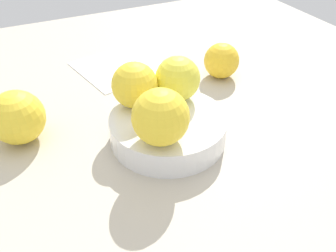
{
  "coord_description": "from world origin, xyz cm",
  "views": [
    {
      "loc": [
        -37.06,
        17.72,
        32.86
      ],
      "look_at": [
        0.0,
        0.0,
        2.25
      ],
      "focal_mm": 38.81,
      "sensor_mm": 36.0,
      "label": 1
    }
  ],
  "objects_px": {
    "fruit_bowl": "(168,129)",
    "folded_napkin": "(119,66)",
    "orange_in_bowl_0": "(135,85)",
    "orange_in_bowl_2": "(178,79)",
    "orange_in_bowl_1": "(161,117)",
    "orange_loose_1": "(222,61)",
    "orange_loose_0": "(17,117)"
  },
  "relations": [
    {
      "from": "fruit_bowl",
      "to": "orange_loose_1",
      "type": "xyz_separation_m",
      "value": [
        0.13,
        -0.17,
        0.01
      ]
    },
    {
      "from": "orange_in_bowl_0",
      "to": "orange_loose_0",
      "type": "xyz_separation_m",
      "value": [
        0.04,
        0.16,
        -0.03
      ]
    },
    {
      "from": "fruit_bowl",
      "to": "orange_loose_0",
      "type": "distance_m",
      "value": 0.21
    },
    {
      "from": "orange_in_bowl_1",
      "to": "orange_loose_1",
      "type": "height_order",
      "value": "orange_in_bowl_1"
    },
    {
      "from": "fruit_bowl",
      "to": "folded_napkin",
      "type": "height_order",
      "value": "fruit_bowl"
    },
    {
      "from": "fruit_bowl",
      "to": "orange_loose_0",
      "type": "bearing_deg",
      "value": 64.81
    },
    {
      "from": "orange_in_bowl_2",
      "to": "orange_loose_1",
      "type": "xyz_separation_m",
      "value": [
        0.09,
        -0.13,
        -0.04
      ]
    },
    {
      "from": "orange_in_bowl_0",
      "to": "orange_loose_1",
      "type": "distance_m",
      "value": 0.21
    },
    {
      "from": "orange_in_bowl_0",
      "to": "orange_in_bowl_1",
      "type": "bearing_deg",
      "value": 179.11
    },
    {
      "from": "orange_in_bowl_2",
      "to": "orange_in_bowl_1",
      "type": "bearing_deg",
      "value": 141.59
    },
    {
      "from": "orange_in_bowl_2",
      "to": "orange_loose_0",
      "type": "bearing_deg",
      "value": 77.48
    },
    {
      "from": "orange_loose_1",
      "to": "orange_in_bowl_1",
      "type": "bearing_deg",
      "value": 130.26
    },
    {
      "from": "orange_loose_1",
      "to": "folded_napkin",
      "type": "relative_size",
      "value": 0.43
    },
    {
      "from": "fruit_bowl",
      "to": "folded_napkin",
      "type": "relative_size",
      "value": 1.11
    },
    {
      "from": "fruit_bowl",
      "to": "orange_loose_1",
      "type": "relative_size",
      "value": 2.59
    },
    {
      "from": "orange_in_bowl_0",
      "to": "orange_in_bowl_2",
      "type": "relative_size",
      "value": 1.0
    },
    {
      "from": "orange_loose_0",
      "to": "folded_napkin",
      "type": "xyz_separation_m",
      "value": [
        0.15,
        -0.2,
        -0.04
      ]
    },
    {
      "from": "fruit_bowl",
      "to": "orange_in_bowl_1",
      "type": "distance_m",
      "value": 0.08
    },
    {
      "from": "orange_in_bowl_1",
      "to": "orange_loose_1",
      "type": "relative_size",
      "value": 1.13
    },
    {
      "from": "orange_in_bowl_0",
      "to": "orange_in_bowl_2",
      "type": "distance_m",
      "value": 0.06
    },
    {
      "from": "orange_in_bowl_0",
      "to": "orange_in_bowl_2",
      "type": "height_order",
      "value": "same"
    },
    {
      "from": "folded_napkin",
      "to": "orange_in_bowl_2",
      "type": "bearing_deg",
      "value": -173.44
    },
    {
      "from": "orange_loose_1",
      "to": "orange_in_bowl_0",
      "type": "bearing_deg",
      "value": 111.23
    },
    {
      "from": "folded_napkin",
      "to": "fruit_bowl",
      "type": "bearing_deg",
      "value": 177.39
    },
    {
      "from": "orange_in_bowl_0",
      "to": "orange_loose_1",
      "type": "bearing_deg",
      "value": -68.77
    },
    {
      "from": "orange_in_bowl_0",
      "to": "orange_loose_0",
      "type": "height_order",
      "value": "orange_in_bowl_0"
    },
    {
      "from": "orange_loose_0",
      "to": "orange_in_bowl_1",
      "type": "bearing_deg",
      "value": -129.35
    },
    {
      "from": "orange_in_bowl_0",
      "to": "orange_in_bowl_2",
      "type": "bearing_deg",
      "value": -99.0
    },
    {
      "from": "orange_in_bowl_2",
      "to": "orange_loose_1",
      "type": "bearing_deg",
      "value": -57.11
    },
    {
      "from": "orange_in_bowl_0",
      "to": "orange_in_bowl_1",
      "type": "xyz_separation_m",
      "value": [
        -0.09,
        0.0,
        0.0
      ]
    },
    {
      "from": "orange_in_bowl_0",
      "to": "folded_napkin",
      "type": "height_order",
      "value": "orange_in_bowl_0"
    },
    {
      "from": "orange_in_bowl_1",
      "to": "orange_in_bowl_2",
      "type": "relative_size",
      "value": 1.1
    }
  ]
}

